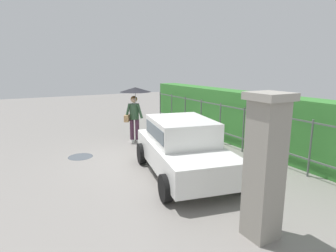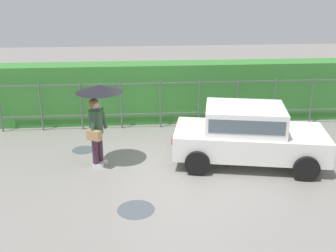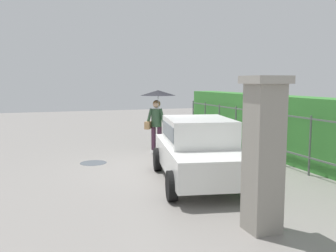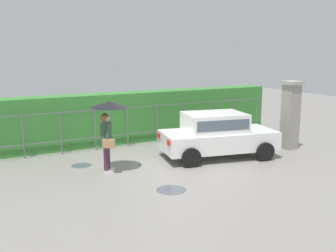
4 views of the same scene
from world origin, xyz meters
name	(u,v)px [view 2 (image 2 of 4)]	position (x,y,z in m)	size (l,w,h in m)	color
ground_plane	(175,170)	(0.00, 0.00, 0.00)	(40.00, 40.00, 0.00)	gray
car	(248,133)	(1.83, 0.29, 0.80)	(3.96, 2.44, 1.48)	white
pedestrian	(98,106)	(-1.83, 0.44, 1.55)	(1.13, 1.13, 2.05)	#47283D
fence_section	(180,102)	(0.44, 3.09, 0.83)	(10.93, 0.05, 1.50)	#59605B
hedge_row	(177,92)	(0.44, 3.79, 0.95)	(11.88, 0.90, 1.90)	#387F33
puddle_near	(136,210)	(-0.98, -1.76, 0.00)	(0.77, 0.77, 0.00)	#4C545B
puddle_far	(84,150)	(-2.38, 1.43, 0.00)	(0.62, 0.62, 0.00)	#4C545B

